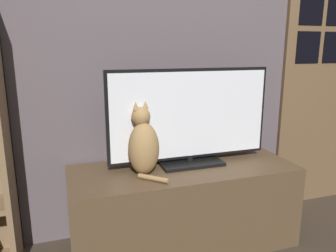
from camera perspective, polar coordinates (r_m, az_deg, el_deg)
The scene contains 5 objects.
wall_back at distance 2.16m, azimuth -0.04°, elevation 15.70°, with size 4.80×0.05×2.60m.
tv_stand at distance 2.10m, azimuth 2.67°, elevation -13.74°, with size 1.36×0.52×0.51m.
tv at distance 1.99m, azimuth 3.90°, elevation 1.30°, with size 1.02×0.23×0.59m.
cat at distance 1.85m, azimuth -4.35°, elevation -3.34°, with size 0.21×0.28×0.42m.
door at distance 2.82m, azimuth 26.38°, elevation 8.61°, with size 0.84×0.04×2.05m.
Camera 1 is at (-0.68, -0.83, 1.21)m, focal length 35.00 mm.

